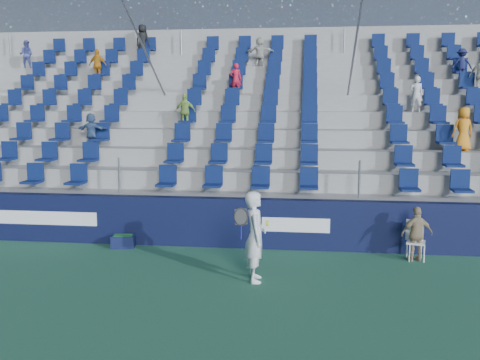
{
  "coord_description": "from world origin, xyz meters",
  "views": [
    {
      "loc": [
        1.72,
        -9.39,
        3.51
      ],
      "look_at": [
        0.2,
        2.8,
        1.7
      ],
      "focal_mm": 40.0,
      "sensor_mm": 36.0,
      "label": 1
    }
  ],
  "objects": [
    {
      "name": "tennis_player",
      "position": [
        0.76,
        0.73,
        0.9
      ],
      "size": [
        0.69,
        0.71,
        1.79
      ],
      "color": "silver",
      "rests_on": "ground"
    },
    {
      "name": "ball_bin",
      "position": [
        -2.65,
        2.75,
        0.17
      ],
      "size": [
        0.6,
        0.44,
        0.31
      ],
      "color": "#10163A",
      "rests_on": "ground"
    },
    {
      "name": "ground",
      "position": [
        0.0,
        0.0,
        0.0
      ],
      "size": [
        70.0,
        70.0,
        0.0
      ],
      "primitive_type": "plane",
      "color": "#2A6346",
      "rests_on": "ground"
    },
    {
      "name": "line_judge",
      "position": [
        4.17,
        2.5,
        0.61
      ],
      "size": [
        0.77,
        0.46,
        1.22
      ],
      "primitive_type": "imported",
      "rotation": [
        0.0,
        0.0,
        3.38
      ],
      "color": "tan",
      "rests_on": "ground"
    },
    {
      "name": "grandstand",
      "position": [
        -0.0,
        8.24,
        2.13
      ],
      "size": [
        24.0,
        8.17,
        6.63
      ],
      "color": "#989793",
      "rests_on": "ground"
    },
    {
      "name": "line_judge_chair",
      "position": [
        4.17,
        2.64,
        0.5
      ],
      "size": [
        0.47,
        0.49,
        0.88
      ],
      "color": "white",
      "rests_on": "ground"
    },
    {
      "name": "sponsor_wall",
      "position": [
        0.0,
        3.15,
        0.6
      ],
      "size": [
        24.0,
        0.32,
        1.2
      ],
      "color": "black",
      "rests_on": "ground"
    }
  ]
}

